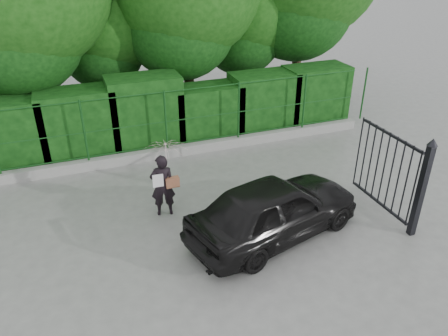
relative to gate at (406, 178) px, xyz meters
name	(u,v)px	position (x,y,z in m)	size (l,w,h in m)	color
ground	(201,247)	(-4.60, 0.72, -1.19)	(80.00, 80.00, 0.00)	gray
kerb	(155,154)	(-4.60, 5.22, -1.04)	(14.00, 0.25, 0.30)	#9E9E99
fence	(160,121)	(-4.38, 5.22, 0.01)	(14.13, 0.06, 1.80)	#134717
hedge	(142,116)	(-4.70, 6.22, -0.17)	(14.20, 1.20, 2.28)	black
gate	(406,178)	(0.00, 0.00, 0.00)	(0.22, 2.33, 2.36)	black
woman	(166,167)	(-4.91, 2.30, 0.04)	(0.99, 1.01, 1.86)	black
car	(275,208)	(-2.93, 0.59, -0.49)	(1.65, 4.10, 1.40)	black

